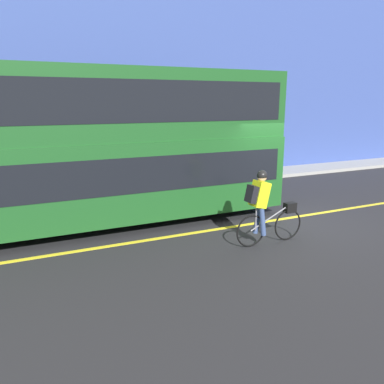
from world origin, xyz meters
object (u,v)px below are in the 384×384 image
object	(u,v)px
trash_bin	(212,166)
bus	(74,143)
street_sign_post	(42,148)
cyclist_on_bike	(264,205)

from	to	relation	value
trash_bin	bus	bearing A→B (deg)	-147.59
bus	trash_bin	size ratio (longest dim) A/B	12.07
street_sign_post	cyclist_on_bike	bearing A→B (deg)	-58.16
bus	trash_bin	world-z (taller)	bus
trash_bin	street_sign_post	world-z (taller)	street_sign_post
bus	cyclist_on_bike	world-z (taller)	bus
street_sign_post	bus	bearing A→B (deg)	-81.23
cyclist_on_bike	trash_bin	xyz separation A→B (m)	(2.13, 6.45, -0.33)
cyclist_on_bike	trash_bin	world-z (taller)	cyclist_on_bike
bus	street_sign_post	size ratio (longest dim) A/B	3.96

